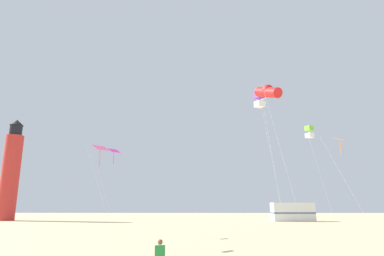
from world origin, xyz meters
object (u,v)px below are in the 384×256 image
kite_flyer_standing (161,254)px  kite_diamond_magenta (113,153)px  rv_van_white (293,212)px  kite_diamond_rainbow (100,151)px  kite_diamond_orange (340,143)px  kite_box_lime (309,132)px  kite_box_violet (259,100)px  kite_box_white (261,101)px  kite_tube_scarlet (268,92)px  lighthouse_distant (11,172)px

kite_flyer_standing → kite_diamond_magenta: size_ratio=0.16×
kite_diamond_magenta → rv_van_white: size_ratio=1.11×
kite_diamond_rainbow → rv_van_white: kite_diamond_rainbow is taller
kite_diamond_rainbow → rv_van_white: size_ratio=0.96×
kite_diamond_rainbow → kite_diamond_orange: bearing=9.9°
kite_box_lime → kite_diamond_orange: size_ratio=1.33×
kite_box_violet → kite_flyer_standing: bearing=-119.2°
kite_diamond_magenta → kite_box_lime: 18.37m
kite_box_white → kite_tube_scarlet: kite_box_white is taller
kite_diamond_magenta → lighthouse_distant: 35.51m
kite_flyer_standing → lighthouse_distant: (-29.67, 41.13, 7.22)m
kite_box_white → kite_diamond_magenta: (-13.00, -0.05, -4.74)m
kite_flyer_standing → rv_van_white: 42.77m
kite_flyer_standing → kite_diamond_magenta: (-5.87, 14.80, 6.21)m
kite_flyer_standing → kite_box_violet: bearing=-103.2°
kite_box_lime → rv_van_white: size_ratio=1.50×
kite_diamond_magenta → kite_flyer_standing: bearing=-68.4°
kite_box_white → kite_box_lime: bearing=27.3°
kite_flyer_standing → rv_van_white: (16.20, 39.57, 0.78)m
kite_tube_scarlet → lighthouse_distant: size_ratio=0.63×
kite_diamond_magenta → kite_box_lime: (18.02, 2.64, 2.42)m
kite_box_violet → kite_box_lime: size_ratio=1.12×
kite_flyer_standing → lighthouse_distant: 51.23m
kite_diamond_magenta → kite_diamond_orange: size_ratio=0.99×
kite_diamond_magenta → kite_diamond_orange: bearing=-13.4°
rv_van_white → kite_diamond_orange: bearing=-100.8°
kite_tube_scarlet → kite_diamond_orange: kite_tube_scarlet is taller
kite_diamond_magenta → kite_diamond_rainbow: (0.99, -7.18, -0.93)m
kite_diamond_orange → kite_tube_scarlet: bearing=-154.7°
kite_diamond_orange → lighthouse_distant: 51.66m
kite_flyer_standing → kite_box_white: 19.78m
kite_tube_scarlet → kite_diamond_orange: (5.71, 2.70, -3.06)m
kite_diamond_rainbow → kite_flyer_standing: bearing=-57.4°
kite_flyer_standing → kite_box_white: bearing=-99.6°
kite_diamond_rainbow → rv_van_white: 38.54m
kite_box_lime → kite_diamond_rainbow: bearing=-150.0°
kite_diamond_rainbow → kite_diamond_orange: (16.83, 2.92, 1.01)m
kite_box_white → lighthouse_distant: lighthouse_distant is taller
kite_diamond_magenta → kite_box_lime: kite_box_lime is taller
kite_box_violet → rv_van_white: 31.34m
kite_box_violet → kite_diamond_rainbow: bearing=-162.0°
kite_box_lime → kite_diamond_rainbow: 19.94m
kite_box_white → kite_box_violet: (-0.83, -3.61, -1.11)m
kite_flyer_standing → kite_diamond_magenta: kite_diamond_magenta is taller
kite_box_lime → kite_diamond_orange: 7.29m
kite_box_violet → kite_box_lime: bearing=46.6°
kite_diamond_orange → kite_box_violet: bearing=172.9°
kite_flyer_standing → kite_box_white: kite_box_white is taller
rv_van_white → kite_tube_scarlet: bearing=-109.9°
rv_van_white → kite_box_white: bearing=-112.6°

